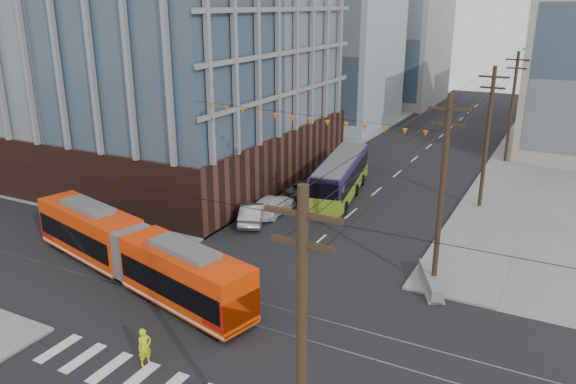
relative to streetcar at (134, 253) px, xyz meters
name	(u,v)px	position (x,y,z in m)	size (l,w,h in m)	color
ground	(194,348)	(7.09, -3.96, -1.72)	(160.00, 160.00, 0.00)	slate
office_building	(141,15)	(-14.91, 19.04, 12.58)	(30.00, 25.00, 28.60)	#381E16
bg_bldg_nw_near	(322,54)	(-9.91, 48.04, 7.28)	(18.00, 16.00, 18.00)	#8C99A5
bg_bldg_nw_far	(390,39)	(-6.91, 68.04, 8.28)	(16.00, 18.00, 20.00)	gray
utility_pole_near	(302,371)	(15.59, -9.96, 3.78)	(0.30, 0.30, 11.00)	black
utility_pole_far	(527,89)	(15.59, 52.04, 3.78)	(0.30, 0.30, 11.00)	black
streetcar	(134,253)	(0.00, 0.00, 0.00)	(17.89, 2.52, 3.45)	#E63405
city_bus	(341,177)	(4.75, 19.51, -0.04)	(2.57, 11.86, 3.36)	#251650
parked_car_silver	(253,213)	(1.37, 10.96, -0.97)	(1.60, 4.60, 1.52)	#9DA1A5
parked_car_white	(273,205)	(1.79, 13.20, -1.01)	(2.01, 4.94, 1.43)	silver
parked_car_grey	(303,188)	(1.87, 18.35, -1.13)	(1.97, 4.28, 1.19)	#4F5357
pedestrian	(145,347)	(5.96, -6.00, -0.83)	(0.65, 0.43, 1.79)	#CCE415
jersey_barrier	(430,281)	(15.39, 7.05, -1.32)	(0.91, 4.04, 0.81)	#595A60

